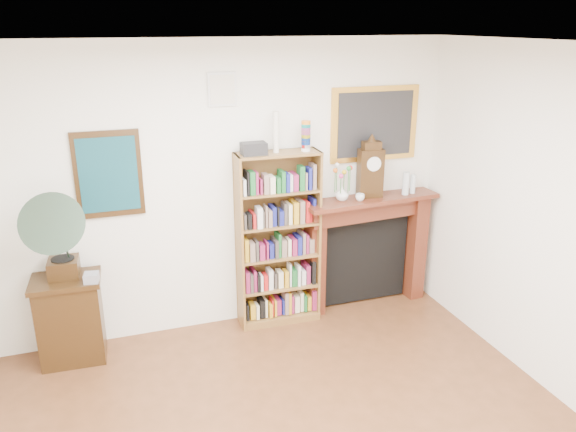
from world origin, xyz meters
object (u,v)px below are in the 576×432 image
object	(u,v)px
cd_stack	(91,278)
bottle_right	(413,184)
teacup	(360,197)
flower_vase	(342,194)
mantel_clock	(370,170)
side_cabinet	(71,319)
fireplace	(366,241)
bookshelf	(278,230)
gramophone	(57,231)
bottle_left	(406,183)

from	to	relation	value
cd_stack	bottle_right	world-z (taller)	bottle_right
teacup	bottle_right	distance (m)	0.64
flower_vase	teacup	world-z (taller)	flower_vase
mantel_clock	teacup	distance (m)	0.30
side_cabinet	mantel_clock	xyz separation A→B (m)	(2.97, 0.09, 1.10)
fireplace	bookshelf	bearing A→B (deg)	179.17
fireplace	side_cabinet	bearing A→B (deg)	178.20
gramophone	bottle_left	distance (m)	3.37
flower_vase	bottle_left	distance (m)	0.71
bookshelf	bottle_left	world-z (taller)	bookshelf
gramophone	teacup	bearing A→B (deg)	4.79
side_cabinet	flower_vase	bearing A→B (deg)	4.25
fireplace	mantel_clock	world-z (taller)	mantel_clock
gramophone	flower_vase	size ratio (longest dim) A/B	6.06
fireplace	bottle_left	size ratio (longest dim) A/B	6.15
fireplace	flower_vase	size ratio (longest dim) A/B	10.63
flower_vase	bottle_right	distance (m)	0.80
bottle_right	gramophone	bearing A→B (deg)	-177.68
bottle_left	bottle_right	world-z (taller)	bottle_left
bottle_right	mantel_clock	bearing A→B (deg)	176.65
fireplace	bottle_left	xyz separation A→B (m)	(0.38, -0.09, 0.62)
bookshelf	mantel_clock	xyz separation A→B (m)	(0.99, 0.02, 0.52)
flower_vase	bottle_left	world-z (taller)	bottle_left
gramophone	cd_stack	xyz separation A→B (m)	(0.22, -0.06, -0.43)
side_cabinet	cd_stack	xyz separation A→B (m)	(0.22, -0.14, 0.44)
cd_stack	bottle_left	xyz separation A→B (m)	(3.14, 0.19, 0.50)
teacup	bottle_left	world-z (taller)	bottle_left
gramophone	bottle_right	bearing A→B (deg)	5.58
bookshelf	fireplace	distance (m)	1.03
side_cabinet	fireplace	size ratio (longest dim) A/B	0.54
cd_stack	bottle_left	distance (m)	3.18
teacup	bottle_right	bearing A→B (deg)	5.83
flower_vase	teacup	distance (m)	0.18
teacup	bottle_left	xyz separation A→B (m)	(0.54, 0.04, 0.08)
fireplace	teacup	bearing A→B (deg)	-144.94
side_cabinet	fireplace	world-z (taller)	fireplace
mantel_clock	bottle_left	distance (m)	0.42
bookshelf	teacup	size ratio (longest dim) A/B	22.59
bottle_left	gramophone	bearing A→B (deg)	-177.95
fireplace	bottle_right	world-z (taller)	bottle_right
fireplace	flower_vase	world-z (taller)	flower_vase
fireplace	gramophone	bearing A→B (deg)	179.70
bottle_left	cd_stack	bearing A→B (deg)	-176.62
bookshelf	cd_stack	bearing A→B (deg)	-171.64
gramophone	bookshelf	bearing A→B (deg)	7.47
side_cabinet	bottle_left	xyz separation A→B (m)	(3.36, 0.04, 0.95)
gramophone	fireplace	bearing A→B (deg)	7.20
cd_stack	bottle_right	distance (m)	3.28
bookshelf	fireplace	world-z (taller)	bookshelf
bottle_right	cd_stack	bearing A→B (deg)	-176.37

